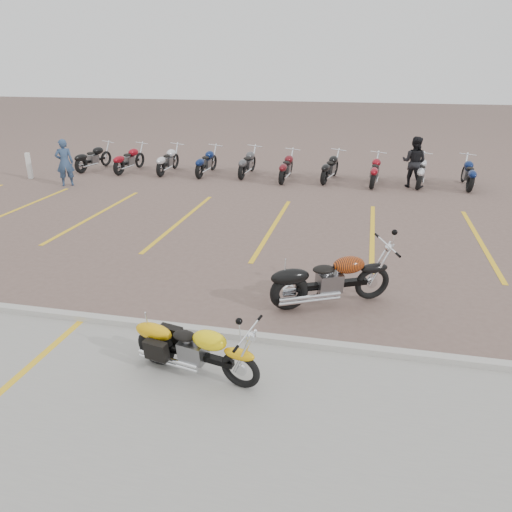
{
  "coord_description": "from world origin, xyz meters",
  "views": [
    {
      "loc": [
        2.42,
        -8.98,
        4.31
      ],
      "look_at": [
        0.44,
        -0.13,
        0.75
      ],
      "focal_mm": 35.0,
      "sensor_mm": 36.0,
      "label": 1
    }
  ],
  "objects_px": {
    "yellow_cruiser": "(194,349)",
    "flame_cruiser": "(328,281)",
    "bollard": "(29,166)",
    "person_a": "(65,163)",
    "person_b": "(414,162)"
  },
  "relations": [
    {
      "from": "yellow_cruiser",
      "to": "bollard",
      "type": "relative_size",
      "value": 2.01
    },
    {
      "from": "person_a",
      "to": "flame_cruiser",
      "type": "bearing_deg",
      "value": 110.66
    },
    {
      "from": "person_a",
      "to": "yellow_cruiser",
      "type": "bearing_deg",
      "value": 97.04
    },
    {
      "from": "yellow_cruiser",
      "to": "person_b",
      "type": "distance_m",
      "value": 13.48
    },
    {
      "from": "person_a",
      "to": "bollard",
      "type": "bearing_deg",
      "value": -52.6
    },
    {
      "from": "yellow_cruiser",
      "to": "flame_cruiser",
      "type": "xyz_separation_m",
      "value": [
        1.68,
        2.68,
        0.07
      ]
    },
    {
      "from": "yellow_cruiser",
      "to": "bollard",
      "type": "xyz_separation_m",
      "value": [
        -10.63,
        11.07,
        0.08
      ]
    },
    {
      "from": "flame_cruiser",
      "to": "person_b",
      "type": "relative_size",
      "value": 1.2
    },
    {
      "from": "yellow_cruiser",
      "to": "person_b",
      "type": "height_order",
      "value": "person_b"
    },
    {
      "from": "person_a",
      "to": "bollard",
      "type": "xyz_separation_m",
      "value": [
        -2.08,
        0.76,
        -0.35
      ]
    },
    {
      "from": "yellow_cruiser",
      "to": "flame_cruiser",
      "type": "distance_m",
      "value": 3.16
    },
    {
      "from": "yellow_cruiser",
      "to": "bollard",
      "type": "distance_m",
      "value": 15.34
    },
    {
      "from": "person_a",
      "to": "bollard",
      "type": "relative_size",
      "value": 1.71
    },
    {
      "from": "person_b",
      "to": "bollard",
      "type": "relative_size",
      "value": 1.82
    },
    {
      "from": "yellow_cruiser",
      "to": "flame_cruiser",
      "type": "bearing_deg",
      "value": 70.63
    }
  ]
}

